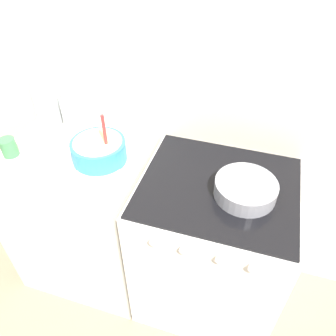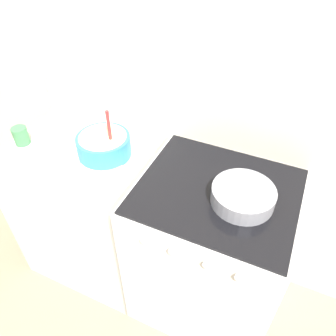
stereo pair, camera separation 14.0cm
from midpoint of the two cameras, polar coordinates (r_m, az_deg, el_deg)
ground_plane at (r=2.14m, az=-8.69°, el=-24.77°), size 12.00×12.00×0.00m
wall_back at (r=1.65m, az=-3.53°, el=14.67°), size 4.47×0.05×2.40m
countertop_cabinet at (r=2.02m, az=-15.83°, el=-8.02°), size 0.72×0.63×0.92m
stove at (r=1.81m, az=5.18°, el=-13.59°), size 0.72×0.64×0.92m
mixing_bowl at (r=1.60m, az=-14.42°, el=3.03°), size 0.26×0.26×0.26m
baking_pan at (r=1.41m, az=10.63°, el=-3.64°), size 0.27×0.27×0.08m
storage_jar_left at (r=1.94m, az=-22.38°, el=10.04°), size 0.13×0.13×0.26m
storage_jar_middle at (r=1.85m, az=-17.96°, el=9.14°), size 0.14×0.14×0.23m
tin_can at (r=1.80m, az=-28.02°, el=3.12°), size 0.08×0.08×0.09m
recipe_page at (r=1.52m, az=-15.23°, el=-2.39°), size 0.31×0.32×0.01m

